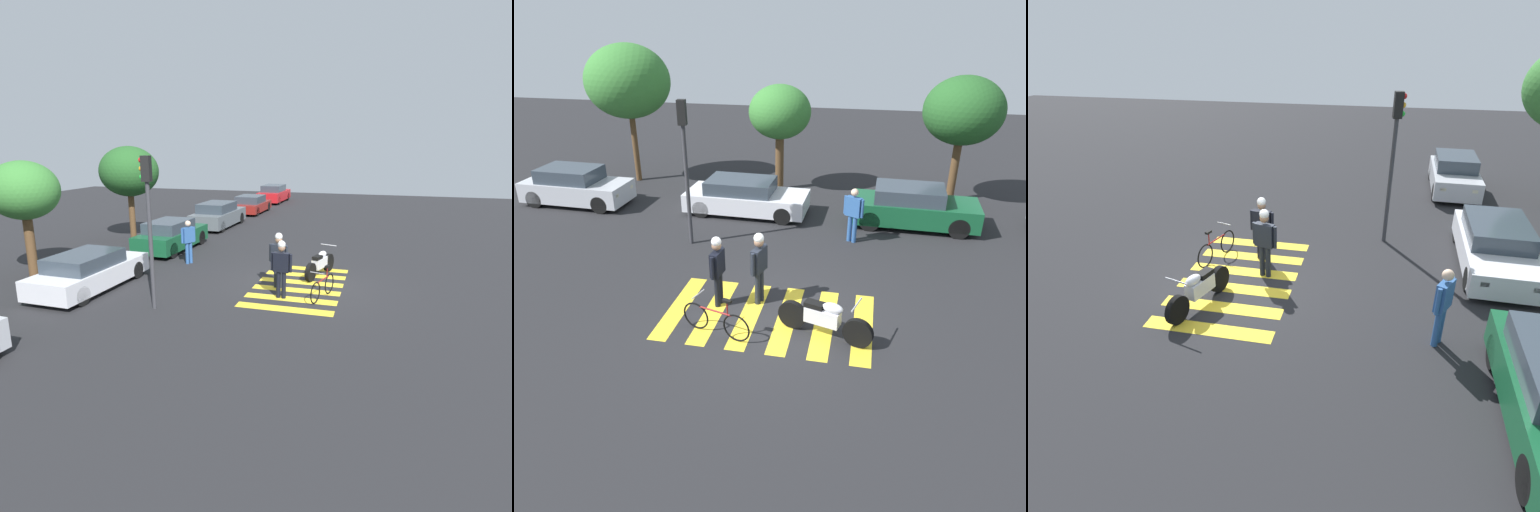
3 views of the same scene
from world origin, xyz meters
The scene contains 10 objects.
ground_plane centered at (0.00, 0.00, 0.00)m, with size 60.00×60.00×0.00m, color #232326.
police_motorcycle centered at (1.39, -0.52, 0.47)m, with size 2.20×0.89×1.06m.
leaning_bicycle centered at (-0.99, -0.95, 0.38)m, with size 1.70×0.60×1.00m.
officer_on_foot centered at (-0.36, 0.63, 1.11)m, with size 0.33×0.68×1.89m.
officer_by_motorcycle centered at (-1.32, 0.31, 1.08)m, with size 0.25×0.69×1.85m.
pedestrian_bystander centered at (1.69, 4.86, 1.02)m, with size 0.63×0.41×1.76m.
crosswalk_stripes centered at (0.00, 0.00, 0.00)m, with size 4.95×2.93×0.01m.
car_silver_sedan centered at (-8.81, 6.29, 0.68)m, with size 4.02×1.81×1.41m.
car_white_van centered at (-2.25, 6.65, 0.61)m, with size 4.41×1.90×1.26m.
traffic_light_pole centered at (-3.27, 3.70, 2.95)m, with size 0.27×0.35×4.41m.
Camera 3 is at (9.87, 3.36, 5.97)m, focal length 31.79 mm.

